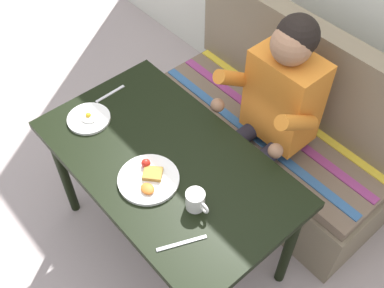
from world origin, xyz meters
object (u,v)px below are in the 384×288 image
Objects in this scene: table at (167,171)px; couch at (273,134)px; person at (273,106)px; knife at (182,243)px; coffee_mug at (196,200)px; fork at (110,94)px; plate_eggs at (89,118)px; plate_breakfast at (149,179)px.

table is 0.83× the size of couch.
person is 0.85m from knife.
coffee_mug is at bearing -74.97° from person.
coffee_mug is (0.17, -0.65, 0.03)m from person.
person reaches higher than fork.
plate_eggs is at bearing -126.02° from person.
knife is (0.09, -0.15, -0.04)m from coffee_mug.
knife is at bearing -19.02° from fork.
person is (0.09, -0.17, 0.41)m from couch.
table is 0.99× the size of person.
plate_breakfast reaches higher than knife.
fork is (-0.60, -0.54, -0.01)m from person.
couch reaches higher than fork.
plate_eggs reaches higher than knife.
plate_breakfast is at bearing -164.48° from coffee_mug.
coffee_mug is at bearing -72.14° from couch.
person is at bearing -62.44° from couch.
fork is (-0.08, 0.17, -0.01)m from plate_eggs.
person is at bearing 85.74° from plate_breakfast.
coffee_mug is at bearing 15.52° from plate_breakfast.
coffee_mug is (0.27, -0.83, 0.45)m from couch.
plate_breakfast is 1.31× the size of knife.
coffee_mug reaches higher than table.
knife is (0.78, -0.09, -0.01)m from plate_eggs.
plate_eggs is 1.02× the size of knife.
plate_breakfast is 1.54× the size of fork.
person is at bearing 105.03° from coffee_mug.
coffee_mug is 0.78m from fork.
knife is (0.27, -0.80, -0.01)m from person.
person is (0.09, 0.59, 0.09)m from table.
fork is at bearing -125.33° from couch.
knife reaches higher than table.
plate_breakfast is (0.04, -0.13, 0.09)m from table.
table is at bearing -90.00° from couch.
coffee_mug is at bearing -10.36° from fork.
fork is at bearing 114.15° from plate_eggs.
plate_breakfast is at bearing -0.16° from plate_eggs.
coffee_mug reaches higher than fork.
fork is at bearing -137.94° from person.
plate_eggs is at bearing -163.83° from table.
plate_breakfast is at bearing -94.26° from person.
couch is 1.12m from knife.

